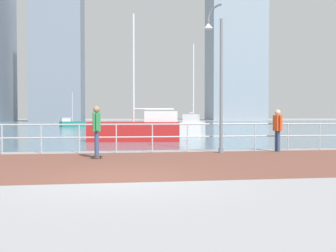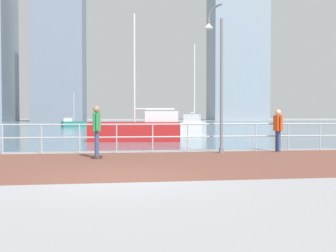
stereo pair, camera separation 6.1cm
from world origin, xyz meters
name	(u,v)px [view 2 (the right image)]	position (x,y,z in m)	size (l,w,h in m)	color
ground	(114,127)	(0.00, 40.00, 0.00)	(220.00, 220.00, 0.00)	#9E9EA3
brick_paving	(118,163)	(0.00, 2.79, 0.00)	(28.00, 6.82, 0.01)	brown
harbor_water	(114,125)	(0.00, 51.20, 0.00)	(180.00, 88.00, 0.00)	slate
waterfront_railing	(117,133)	(0.00, 6.20, 0.78)	(25.25, 0.06, 1.13)	#B2BCC1
lamppost	(218,71)	(3.87, 5.69, 3.17)	(0.71, 0.61, 5.74)	slate
skateboarder	(97,127)	(-0.68, 4.25, 1.07)	(0.41, 0.56, 1.77)	black
bystander	(278,127)	(6.40, 5.85, 0.99)	(0.28, 0.56, 1.68)	#384C7A
sailboat_ivory	(194,127)	(5.45, 17.74, 0.61)	(2.70, 4.77, 6.40)	white
sailboat_navy	(138,129)	(1.24, 12.87, 0.67)	(5.17, 2.11, 7.07)	#B21E1E
sailboat_white	(73,123)	(-5.14, 42.16, 0.42)	(3.20, 2.25, 4.35)	#197266
tower_beige	(237,39)	(36.61, 104.68, 23.94)	(16.25, 10.92, 49.56)	#8493A3
tower_concrete	(60,45)	(-11.75, 81.76, 17.09)	(10.69, 13.76, 35.84)	slate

